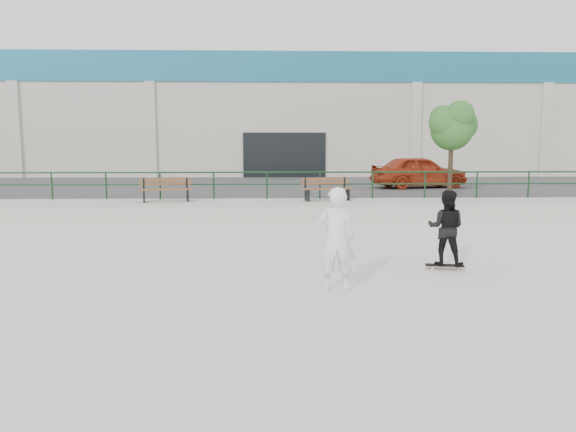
{
  "coord_description": "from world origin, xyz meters",
  "views": [
    {
      "loc": [
        -0.9,
        -10.28,
        2.62
      ],
      "look_at": [
        -0.5,
        2.0,
        1.0
      ],
      "focal_mm": 35.0,
      "sensor_mm": 36.0,
      "label": 1
    }
  ],
  "objects_px": {
    "bench_right": "(327,189)",
    "seated_skater": "(336,239)",
    "red_car": "(419,172)",
    "bench_left": "(166,190)",
    "skateboard": "(445,266)",
    "standing_skater": "(446,228)",
    "tree": "(453,125)"
  },
  "relations": [
    {
      "from": "skateboard",
      "to": "tree",
      "type": "bearing_deg",
      "value": 80.49
    },
    {
      "from": "skateboard",
      "to": "seated_skater",
      "type": "height_order",
      "value": "seated_skater"
    },
    {
      "from": "red_car",
      "to": "seated_skater",
      "type": "bearing_deg",
      "value": 149.08
    },
    {
      "from": "skateboard",
      "to": "seated_skater",
      "type": "distance_m",
      "value": 3.07
    },
    {
      "from": "skateboard",
      "to": "bench_left",
      "type": "bearing_deg",
      "value": 138.32
    },
    {
      "from": "standing_skater",
      "to": "seated_skater",
      "type": "relative_size",
      "value": 0.84
    },
    {
      "from": "red_car",
      "to": "bench_left",
      "type": "bearing_deg",
      "value": 107.17
    },
    {
      "from": "bench_right",
      "to": "standing_skater",
      "type": "height_order",
      "value": "standing_skater"
    },
    {
      "from": "tree",
      "to": "red_car",
      "type": "distance_m",
      "value": 4.07
    },
    {
      "from": "tree",
      "to": "red_car",
      "type": "height_order",
      "value": "tree"
    },
    {
      "from": "tree",
      "to": "red_car",
      "type": "bearing_deg",
      "value": 96.08
    },
    {
      "from": "skateboard",
      "to": "red_car",
      "type": "bearing_deg",
      "value": 85.98
    },
    {
      "from": "bench_left",
      "to": "skateboard",
      "type": "relative_size",
      "value": 2.38
    },
    {
      "from": "bench_left",
      "to": "red_car",
      "type": "distance_m",
      "value": 12.21
    },
    {
      "from": "bench_right",
      "to": "seated_skater",
      "type": "height_order",
      "value": "seated_skater"
    },
    {
      "from": "skateboard",
      "to": "standing_skater",
      "type": "distance_m",
      "value": 0.8
    },
    {
      "from": "seated_skater",
      "to": "bench_right",
      "type": "bearing_deg",
      "value": -91.96
    },
    {
      "from": "bench_left",
      "to": "standing_skater",
      "type": "distance_m",
      "value": 11.58
    },
    {
      "from": "standing_skater",
      "to": "bench_right",
      "type": "bearing_deg",
      "value": -57.66
    },
    {
      "from": "bench_left",
      "to": "standing_skater",
      "type": "relative_size",
      "value": 1.22
    },
    {
      "from": "red_car",
      "to": "tree",
      "type": "bearing_deg",
      "value": 174.73
    },
    {
      "from": "tree",
      "to": "skateboard",
      "type": "relative_size",
      "value": 4.69
    },
    {
      "from": "bench_right",
      "to": "skateboard",
      "type": "xyz_separation_m",
      "value": [
        1.55,
        -9.13,
        -0.84
      ]
    },
    {
      "from": "seated_skater",
      "to": "standing_skater",
      "type": "bearing_deg",
      "value": -143.92
    },
    {
      "from": "bench_right",
      "to": "standing_skater",
      "type": "relative_size",
      "value": 1.22
    },
    {
      "from": "tree",
      "to": "seated_skater",
      "type": "xyz_separation_m",
      "value": [
        -6.19,
        -12.88,
        -2.39
      ]
    },
    {
      "from": "bench_left",
      "to": "skateboard",
      "type": "distance_m",
      "value": 11.61
    },
    {
      "from": "skateboard",
      "to": "standing_skater",
      "type": "xyz_separation_m",
      "value": [
        -0.0,
        0.0,
        0.8
      ]
    },
    {
      "from": "skateboard",
      "to": "standing_skater",
      "type": "bearing_deg",
      "value": -171.22
    },
    {
      "from": "bench_left",
      "to": "red_car",
      "type": "xyz_separation_m",
      "value": [
        10.73,
        5.83,
        0.33
      ]
    },
    {
      "from": "bench_right",
      "to": "tree",
      "type": "relative_size",
      "value": 0.5
    },
    {
      "from": "tree",
      "to": "seated_skater",
      "type": "bearing_deg",
      "value": -115.67
    }
  ]
}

